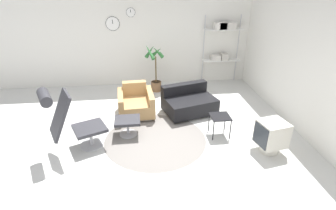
{
  "coord_description": "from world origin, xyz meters",
  "views": [
    {
      "loc": [
        -0.3,
        -4.5,
        2.92
      ],
      "look_at": [
        0.26,
        0.28,
        0.55
      ],
      "focal_mm": 28.0,
      "sensor_mm": 36.0,
      "label": 1
    }
  ],
  "objects_px": {
    "couch_low": "(189,103)",
    "crt_television": "(271,136)",
    "potted_plant": "(155,71)",
    "shelf_unit": "(222,39)",
    "ottoman": "(128,123)",
    "lounge_chair": "(68,117)",
    "armchair_red": "(136,104)",
    "side_table": "(220,118)"
  },
  "relations": [
    {
      "from": "couch_low",
      "to": "shelf_unit",
      "type": "xyz_separation_m",
      "value": [
        1.28,
        1.82,
        1.08
      ]
    },
    {
      "from": "lounge_chair",
      "to": "armchair_red",
      "type": "relative_size",
      "value": 1.36
    },
    {
      "from": "armchair_red",
      "to": "shelf_unit",
      "type": "bearing_deg",
      "value": -148.53
    },
    {
      "from": "couch_low",
      "to": "side_table",
      "type": "xyz_separation_m",
      "value": [
        0.43,
        -1.06,
        0.14
      ]
    },
    {
      "from": "crt_television",
      "to": "side_table",
      "type": "bearing_deg",
      "value": 38.15
    },
    {
      "from": "ottoman",
      "to": "shelf_unit",
      "type": "height_order",
      "value": "shelf_unit"
    },
    {
      "from": "crt_television",
      "to": "potted_plant",
      "type": "xyz_separation_m",
      "value": [
        -1.87,
        3.11,
        0.25
      ]
    },
    {
      "from": "couch_low",
      "to": "crt_television",
      "type": "bearing_deg",
      "value": 108.6
    },
    {
      "from": "armchair_red",
      "to": "side_table",
      "type": "xyz_separation_m",
      "value": [
        1.67,
        -1.12,
        0.12
      ]
    },
    {
      "from": "couch_low",
      "to": "side_table",
      "type": "distance_m",
      "value": 1.15
    },
    {
      "from": "couch_low",
      "to": "potted_plant",
      "type": "xyz_separation_m",
      "value": [
        -0.68,
        1.39,
        0.34
      ]
    },
    {
      "from": "ottoman",
      "to": "potted_plant",
      "type": "height_order",
      "value": "potted_plant"
    },
    {
      "from": "armchair_red",
      "to": "crt_television",
      "type": "bearing_deg",
      "value": 140.3
    },
    {
      "from": "couch_low",
      "to": "crt_television",
      "type": "relative_size",
      "value": 2.15
    },
    {
      "from": "lounge_chair",
      "to": "crt_television",
      "type": "relative_size",
      "value": 2.04
    },
    {
      "from": "ottoman",
      "to": "armchair_red",
      "type": "xyz_separation_m",
      "value": [
        0.17,
        0.9,
        -0.01
      ]
    },
    {
      "from": "armchair_red",
      "to": "potted_plant",
      "type": "xyz_separation_m",
      "value": [
        0.56,
        1.33,
        0.33
      ]
    },
    {
      "from": "crt_television",
      "to": "ottoman",
      "type": "bearing_deg",
      "value": 60.19
    },
    {
      "from": "lounge_chair",
      "to": "shelf_unit",
      "type": "bearing_deg",
      "value": 106.13
    },
    {
      "from": "shelf_unit",
      "to": "couch_low",
      "type": "bearing_deg",
      "value": -125.11
    },
    {
      "from": "couch_low",
      "to": "side_table",
      "type": "height_order",
      "value": "couch_low"
    },
    {
      "from": "ottoman",
      "to": "potted_plant",
      "type": "xyz_separation_m",
      "value": [
        0.73,
        2.22,
        0.31
      ]
    },
    {
      "from": "lounge_chair",
      "to": "side_table",
      "type": "bearing_deg",
      "value": 70.38
    },
    {
      "from": "lounge_chair",
      "to": "side_table",
      "type": "xyz_separation_m",
      "value": [
        2.83,
        0.21,
        -0.33
      ]
    },
    {
      "from": "ottoman",
      "to": "side_table",
      "type": "height_order",
      "value": "side_table"
    },
    {
      "from": "potted_plant",
      "to": "shelf_unit",
      "type": "xyz_separation_m",
      "value": [
        1.96,
        0.43,
        0.74
      ]
    },
    {
      "from": "ottoman",
      "to": "couch_low",
      "type": "height_order",
      "value": "couch_low"
    },
    {
      "from": "ottoman",
      "to": "couch_low",
      "type": "distance_m",
      "value": 1.64
    },
    {
      "from": "lounge_chair",
      "to": "side_table",
      "type": "relative_size",
      "value": 2.89
    },
    {
      "from": "crt_television",
      "to": "shelf_unit",
      "type": "bearing_deg",
      "value": -12.62
    },
    {
      "from": "crt_television",
      "to": "potted_plant",
      "type": "relative_size",
      "value": 0.46
    },
    {
      "from": "couch_low",
      "to": "side_table",
      "type": "bearing_deg",
      "value": 95.92
    },
    {
      "from": "lounge_chair",
      "to": "shelf_unit",
      "type": "xyz_separation_m",
      "value": [
        3.69,
        3.1,
        0.61
      ]
    },
    {
      "from": "couch_low",
      "to": "crt_television",
      "type": "distance_m",
      "value": 2.09
    },
    {
      "from": "lounge_chair",
      "to": "side_table",
      "type": "distance_m",
      "value": 2.86
    },
    {
      "from": "couch_low",
      "to": "potted_plant",
      "type": "height_order",
      "value": "potted_plant"
    },
    {
      "from": "shelf_unit",
      "to": "lounge_chair",
      "type": "bearing_deg",
      "value": -139.94
    },
    {
      "from": "lounge_chair",
      "to": "ottoman",
      "type": "relative_size",
      "value": 2.49
    },
    {
      "from": "potted_plant",
      "to": "shelf_unit",
      "type": "bearing_deg",
      "value": 12.5
    },
    {
      "from": "couch_low",
      "to": "shelf_unit",
      "type": "bearing_deg",
      "value": -141.15
    },
    {
      "from": "side_table",
      "to": "crt_television",
      "type": "distance_m",
      "value": 1.0
    },
    {
      "from": "lounge_chair",
      "to": "potted_plant",
      "type": "height_order",
      "value": "potted_plant"
    }
  ]
}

